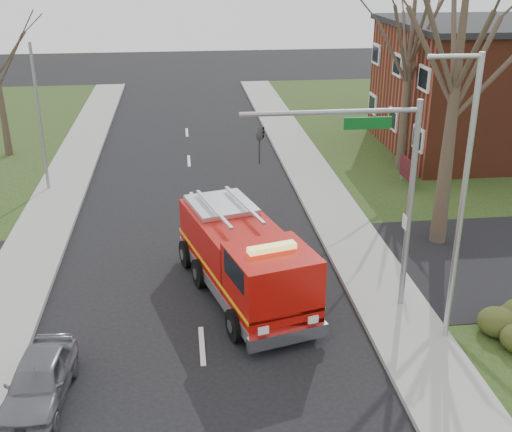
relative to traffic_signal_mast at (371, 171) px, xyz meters
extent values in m
plane|color=black|center=(-5.21, -1.50, -4.71)|extent=(120.00, 120.00, 0.00)
cube|color=#9B9B96|center=(0.99, -1.50, -4.63)|extent=(2.40, 80.00, 0.15)
cube|color=silver|center=(6.24, 16.50, -2.71)|extent=(0.12, 1.40, 1.20)
cube|color=#481118|center=(5.29, 11.00, -3.81)|extent=(0.12, 2.00, 1.00)
cylinder|color=gray|center=(5.29, 10.20, -4.26)|extent=(0.08, 0.08, 0.90)
cylinder|color=gray|center=(5.29, 11.80, -4.26)|extent=(0.08, 0.08, 0.90)
cone|color=#403425|center=(4.29, 4.50, 1.29)|extent=(0.64, 0.64, 12.00)
cone|color=#403425|center=(5.79, 13.50, 0.54)|extent=(0.56, 0.56, 10.50)
cylinder|color=gray|center=(1.29, 0.00, -1.31)|extent=(0.18, 0.18, 6.80)
cylinder|color=gray|center=(-1.31, 0.00, 1.79)|extent=(5.20, 0.14, 0.14)
cube|color=#0C591E|center=(-0.21, 0.00, 1.44)|extent=(1.40, 0.06, 0.35)
imported|color=black|center=(-3.31, 0.00, 1.44)|extent=(0.22, 0.18, 1.10)
cylinder|color=#B7BABF|center=(1.99, -2.00, -0.51)|extent=(0.16, 0.16, 8.40)
cylinder|color=#B7BABF|center=(1.29, -2.00, 3.59)|extent=(1.40, 0.12, 0.12)
cylinder|color=gray|center=(-12.01, 12.50, -1.21)|extent=(0.14, 0.14, 7.00)
cube|color=#AF0D08|center=(-3.98, 2.45, -3.30)|extent=(3.52, 5.19, 1.91)
cube|color=#AF0D08|center=(-3.08, -0.89, -3.16)|extent=(2.90, 2.90, 2.19)
cube|color=#B7BABF|center=(-3.69, 1.40, -4.07)|extent=(4.15, 7.48, 0.41)
cube|color=#E5B20C|center=(-3.69, 1.40, -3.57)|extent=(4.16, 7.48, 0.11)
cube|color=black|center=(-2.82, -1.86, -2.48)|extent=(2.02, 0.62, 0.77)
cube|color=#E5D866|center=(-3.08, -0.89, -1.93)|extent=(1.49, 0.69, 0.16)
cylinder|color=black|center=(-4.20, -1.28, -4.21)|extent=(0.57, 1.05, 1.00)
cylinder|color=black|center=(-1.91, -0.67, -4.21)|extent=(0.57, 1.05, 1.00)
cylinder|color=black|center=(-5.55, 3.73, -4.21)|extent=(0.57, 1.05, 1.00)
cylinder|color=black|center=(-3.26, 4.34, -4.21)|extent=(0.57, 1.05, 1.00)
imported|color=slate|center=(-9.41, -3.46, -4.09)|extent=(1.71, 3.70, 1.23)
camera|label=1|loc=(-5.51, -17.47, 6.01)|focal=45.00mm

